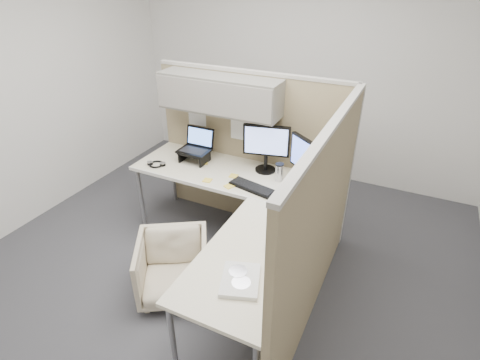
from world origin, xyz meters
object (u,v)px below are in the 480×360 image
at_px(office_chair, 173,265).
at_px(keyboard, 252,187).
at_px(desk, 236,204).
at_px(monitor_left, 266,145).

relative_size(office_chair, keyboard, 1.36).
bearing_deg(keyboard, desk, -90.46).
height_order(office_chair, monitor_left, monitor_left).
xyz_separation_m(office_chair, keyboard, (0.38, 0.75, 0.45)).
relative_size(monitor_left, keyboard, 1.08).
distance_m(desk, keyboard, 0.23).
relative_size(desk, monitor_left, 4.29).
bearing_deg(desk, keyboard, 77.42).
height_order(desk, monitor_left, monitor_left).
xyz_separation_m(desk, office_chair, (-0.33, -0.53, -0.39)).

